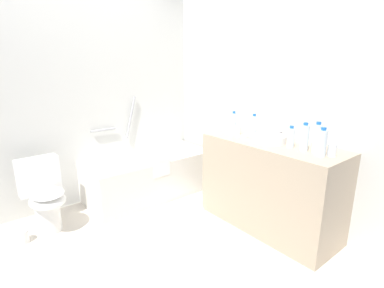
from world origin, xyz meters
TOP-DOWN VIEW (x-y plane):
  - ground_plane at (0.00, 0.00)m, footprint 4.06×4.06m
  - wall_back_tiled at (0.00, 1.37)m, footprint 3.46×0.10m
  - wall_right_mirror at (1.58, 0.00)m, footprint 0.10×3.03m
  - bathtub at (0.72, 0.98)m, footprint 1.51×0.68m
  - toilet at (-0.48, 0.93)m, footprint 0.38×0.51m
  - vanity_counter at (1.25, -0.40)m, footprint 0.55×1.36m
  - sink_basin at (1.23, -0.37)m, footprint 0.31×0.31m
  - sink_faucet at (1.41, -0.37)m, footprint 0.12×0.15m
  - water_bottle_0 at (1.23, 0.08)m, footprint 0.06×0.06m
  - water_bottle_1 at (1.23, -0.60)m, footprint 0.06×0.06m
  - water_bottle_2 at (1.20, -0.90)m, footprint 0.07×0.07m
  - water_bottle_3 at (1.28, -0.15)m, footprint 0.06×0.06m
  - water_bottle_4 at (1.23, -0.73)m, footprint 0.07×0.07m
  - water_bottle_5 at (1.25, -0.83)m, footprint 0.07×0.07m
  - drinking_glass_0 at (1.20, 0.01)m, footprint 0.07×0.07m
  - drinking_glass_1 at (1.27, 0.15)m, footprint 0.07×0.07m
  - drinking_glass_2 at (1.26, -0.96)m, footprint 0.07×0.07m
  - soap_dish at (1.20, -0.10)m, footprint 0.09×0.06m
  - bath_mat at (0.90, 0.42)m, footprint 0.62×0.36m
  - toilet_paper_roll at (-0.73, 0.82)m, footprint 0.11×0.11m

SIDE VIEW (x-z plane):
  - ground_plane at x=0.00m, z-range 0.00..0.00m
  - bath_mat at x=0.90m, z-range 0.00..0.01m
  - toilet_paper_roll at x=-0.73m, z-range 0.00..0.13m
  - bathtub at x=0.72m, z-range -0.32..0.87m
  - toilet at x=-0.48m, z-range 0.00..0.72m
  - vanity_counter at x=1.25m, z-range 0.00..0.88m
  - soap_dish at x=1.20m, z-range 0.88..0.90m
  - sink_basin at x=1.23m, z-range 0.88..0.94m
  - sink_faucet at x=1.41m, z-range 0.87..0.95m
  - drinking_glass_1 at x=1.27m, z-range 0.88..0.96m
  - drinking_glass_0 at x=1.20m, z-range 0.88..0.97m
  - drinking_glass_2 at x=1.26m, z-range 0.88..0.98m
  - water_bottle_1 at x=1.23m, z-range 0.87..1.06m
  - water_bottle_3 at x=1.28m, z-range 0.87..1.10m
  - water_bottle_2 at x=1.20m, z-range 0.87..1.10m
  - water_bottle_0 at x=1.23m, z-range 0.87..1.10m
  - water_bottle_4 at x=1.23m, z-range 0.87..1.11m
  - water_bottle_5 at x=1.25m, z-range 0.87..1.13m
  - wall_back_tiled at x=0.00m, z-range 0.00..2.44m
  - wall_right_mirror at x=1.58m, z-range 0.00..2.44m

